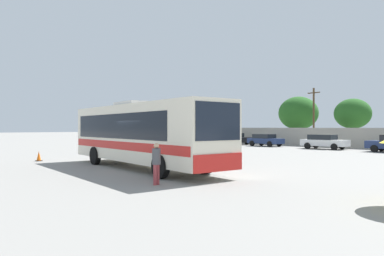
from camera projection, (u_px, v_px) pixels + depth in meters
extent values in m
plane|color=gray|center=(269.00, 159.00, 24.68)|extent=(300.00, 300.00, 0.00)
cube|color=#9E998C|center=(373.00, 139.00, 35.67)|extent=(80.00, 0.30, 2.13)
cube|color=silver|center=(142.00, 133.00, 18.97)|extent=(12.44, 3.34, 2.91)
cube|color=black|center=(136.00, 126.00, 19.46)|extent=(10.23, 3.23, 1.28)
cube|color=red|center=(142.00, 145.00, 18.97)|extent=(12.19, 3.35, 0.41)
cube|color=#19212D|center=(219.00, 121.00, 14.05)|extent=(0.19, 2.29, 1.51)
cube|color=red|center=(219.00, 163.00, 14.04)|extent=(0.22, 2.50, 0.70)
cube|color=#B2B2B2|center=(134.00, 104.00, 19.70)|extent=(2.29, 1.54, 0.24)
cylinder|color=black|center=(205.00, 163.00, 16.66)|extent=(1.06, 0.37, 1.04)
cylinder|color=black|center=(160.00, 166.00, 15.19)|extent=(1.06, 0.37, 1.04)
cylinder|color=black|center=(133.00, 154.00, 22.41)|extent=(1.06, 0.37, 1.04)
cylinder|color=black|center=(95.00, 156.00, 20.94)|extent=(1.06, 0.37, 1.04)
cylinder|color=#99383D|center=(158.00, 175.00, 13.59)|extent=(0.15, 0.15, 0.77)
cylinder|color=#99383D|center=(155.00, 175.00, 13.47)|extent=(0.15, 0.15, 0.77)
cylinder|color=#4C4C51|center=(156.00, 156.00, 13.53)|extent=(0.40, 0.40, 0.61)
sphere|color=tan|center=(156.00, 146.00, 13.53)|extent=(0.21, 0.21, 0.21)
cylinder|color=gray|center=(140.00, 141.00, 27.81)|extent=(0.05, 0.05, 2.17)
cone|color=yellow|center=(140.00, 131.00, 27.81)|extent=(2.51, 2.51, 0.69)
cube|color=brown|center=(140.00, 153.00, 27.81)|extent=(0.48, 0.48, 0.36)
cube|color=black|center=(234.00, 139.00, 45.83)|extent=(4.58, 1.97, 0.62)
cube|color=black|center=(233.00, 135.00, 46.01)|extent=(2.55, 1.75, 0.51)
cylinder|color=black|center=(247.00, 142.00, 45.29)|extent=(0.65, 0.24, 0.64)
cylinder|color=black|center=(237.00, 142.00, 44.19)|extent=(0.65, 0.24, 0.64)
cylinder|color=black|center=(231.00, 141.00, 47.48)|extent=(0.65, 0.24, 0.64)
cylinder|color=black|center=(221.00, 142.00, 46.38)|extent=(0.65, 0.24, 0.64)
cube|color=navy|center=(265.00, 141.00, 41.39)|extent=(4.08, 1.80, 0.60)
cube|color=black|center=(264.00, 136.00, 41.54)|extent=(2.24, 1.66, 0.49)
cylinder|color=black|center=(279.00, 144.00, 41.01)|extent=(0.64, 0.22, 0.64)
cylinder|color=black|center=(270.00, 144.00, 39.85)|extent=(0.64, 0.22, 0.64)
cylinder|color=black|center=(262.00, 143.00, 42.92)|extent=(0.64, 0.22, 0.64)
cylinder|color=black|center=(252.00, 143.00, 41.77)|extent=(0.64, 0.22, 0.64)
cube|color=silver|center=(325.00, 143.00, 35.91)|extent=(4.55, 2.08, 0.62)
cube|color=black|center=(322.00, 137.00, 36.06)|extent=(2.54, 1.81, 0.51)
cylinder|color=black|center=(342.00, 146.00, 35.54)|extent=(0.65, 0.26, 0.64)
cylinder|color=black|center=(334.00, 147.00, 34.31)|extent=(0.65, 0.26, 0.64)
cylinder|color=black|center=(316.00, 145.00, 37.51)|extent=(0.65, 0.26, 0.64)
cylinder|color=black|center=(308.00, 146.00, 36.28)|extent=(0.65, 0.26, 0.64)
cylinder|color=black|center=(374.00, 149.00, 31.34)|extent=(0.65, 0.25, 0.64)
cylinder|color=black|center=(382.00, 148.00, 32.55)|extent=(0.65, 0.25, 0.64)
cylinder|color=#4C3823|center=(314.00, 116.00, 45.00)|extent=(0.24, 0.24, 7.14)
cube|color=#473321|center=(314.00, 93.00, 44.99)|extent=(1.80, 0.35, 0.12)
cylinder|color=brown|center=(298.00, 135.00, 49.17)|extent=(0.32, 0.32, 2.27)
ellipsoid|color=#23561E|center=(298.00, 113.00, 49.17)|extent=(5.36, 5.36, 4.55)
cylinder|color=brown|center=(353.00, 136.00, 40.76)|extent=(0.32, 0.32, 2.34)
ellipsoid|color=#23561E|center=(353.00, 114.00, 40.75)|extent=(4.04, 4.04, 3.43)
cube|color=black|center=(39.00, 161.00, 23.14)|extent=(0.36, 0.36, 0.04)
cone|color=orange|center=(39.00, 156.00, 23.14)|extent=(0.28, 0.28, 0.60)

